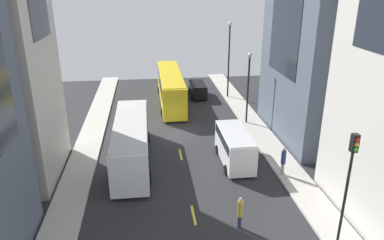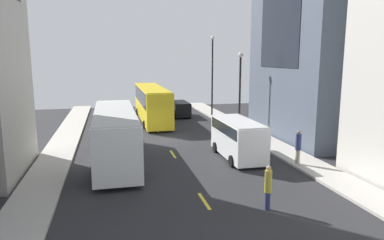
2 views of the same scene
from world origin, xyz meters
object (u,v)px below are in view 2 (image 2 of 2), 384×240
Objects in this scene: delivery_van_white at (238,136)px; pedestrian_walking_far at (268,186)px; city_bus_white at (115,131)px; streetcar_yellow at (152,101)px; car_black_0 at (180,108)px; pedestrian_waiting_curb at (298,146)px.

pedestrian_walking_far is at bearing -101.08° from delivery_van_white.
city_bus_white is 0.84× the size of streetcar_yellow.
delivery_van_white is (7.96, -1.12, -0.49)m from city_bus_white.
streetcar_yellow is 4.14m from car_black_0.
pedestrian_waiting_curb is (4.57, 5.47, 0.20)m from pedestrian_walking_far.
pedestrian_waiting_curb is (2.99, -2.59, -0.23)m from delivery_van_white.
streetcar_yellow reaches higher than pedestrian_waiting_curb.
delivery_van_white is 1.33× the size of car_black_0.
streetcar_yellow is 3.22× the size of car_black_0.
city_bus_white is 2.70× the size of car_black_0.
city_bus_white is 8.05m from delivery_van_white.
city_bus_white is at bearing 171.97° from delivery_van_white.
car_black_0 is 20.50m from pedestrian_waiting_curb.
city_bus_white is at bearing -114.53° from car_black_0.
delivery_van_white reaches higher than pedestrian_walking_far.
pedestrian_waiting_curb is (3.42, -20.21, 0.29)m from car_black_0.
delivery_van_white is 3.96m from pedestrian_waiting_curb.
car_black_0 is at bearing 91.40° from delivery_van_white.
city_bus_white is 11.22m from pedestrian_walking_far.
pedestrian_walking_far is at bearing -92.56° from car_black_0.
city_bus_white is 2.03× the size of delivery_van_white.
car_black_0 is at bearing 135.62° from pedestrian_waiting_curb.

